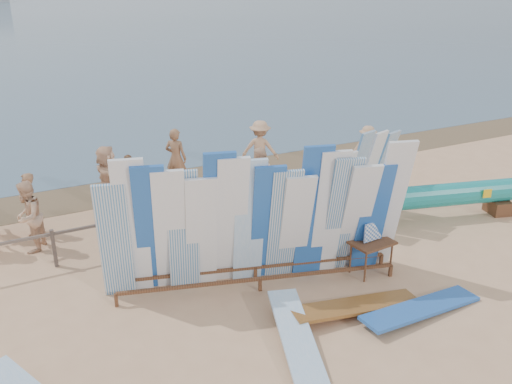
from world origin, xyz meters
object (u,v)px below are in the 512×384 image
beachgoer_1 (30,204)px  beachgoer_4 (130,182)px  beachgoer_9 (260,149)px  beachgoer_7 (176,158)px  vendor_table (371,256)px  beachgoer_2 (28,217)px  side_surfboard_rack (362,180)px  outrigger_canoe (437,197)px  beachgoer_5 (108,178)px  beachgoer_8 (260,178)px  beach_chair_left (168,222)px  stroller (171,209)px  flat_board_d (421,313)px  flat_board_c (356,312)px  beachgoer_extra_0 (367,149)px  beach_chair_right (194,212)px  flat_board_b (297,348)px  main_surfboard_rack (258,225)px

beachgoer_1 → beachgoer_4: 2.68m
beachgoer_9 → beachgoer_7: (-2.74, 0.29, 0.01)m
vendor_table → beachgoer_4: beachgoer_4 is taller
beachgoer_2 → beachgoer_4: size_ratio=1.09×
side_surfboard_rack → outrigger_canoe: side_surfboard_rack is taller
beachgoer_5 → beachgoer_8: bearing=-124.5°
side_surfboard_rack → beachgoer_2: side_surfboard_rack is taller
beachgoer_8 → side_surfboard_rack: bearing=47.8°
beachgoer_2 → beachgoer_7: beachgoer_7 is taller
vendor_table → beachgoer_2: size_ratio=0.70×
vendor_table → beachgoer_7: size_ratio=0.65×
beachgoer_5 → beach_chair_left: bearing=-165.8°
stroller → beachgoer_1: size_ratio=0.61×
flat_board_d → side_surfboard_rack: bearing=-24.2°
flat_board_d → beachgoer_8: beachgoer_8 is taller
beachgoer_9 → beachgoer_4: 4.52m
vendor_table → flat_board_d: 1.75m
vendor_table → beachgoer_1: (-6.30, 5.47, 0.40)m
flat_board_d → stroller: (-2.87, 6.18, 0.39)m
beach_chair_left → beachgoer_9: 4.85m
vendor_table → flat_board_d: size_ratio=0.45×
flat_board_c → beachgoer_7: 8.15m
flat_board_d → beachgoer_extra_0: size_ratio=1.73×
beachgoer_4 → beachgoer_9: bearing=36.5°
outrigger_canoe → flat_board_c: outrigger_canoe is taller
flat_board_d → beachgoer_extra_0: bearing=-33.4°
beach_chair_right → beachgoer_4: (-1.27, 1.56, 0.55)m
beach_chair_right → flat_board_b: bearing=-119.3°
flat_board_d → beach_chair_left: 6.56m
flat_board_c → beachgoer_5: size_ratio=1.46×
outrigger_canoe → flat_board_c: size_ratio=2.54×
flat_board_b → beachgoer_8: (2.41, 5.96, 0.85)m
outrigger_canoe → beachgoer_4: beachgoer_4 is taller
side_surfboard_rack → flat_board_d: size_ratio=0.95×
vendor_table → beachgoer_extra_0: 6.90m
main_surfboard_rack → beachgoer_9: (3.22, 5.99, -0.46)m
beachgoer_extra_0 → beachgoer_2: 10.64m
beachgoer_4 → beach_chair_right: bearing=-23.6°
stroller → beachgoer_7: size_ratio=0.52×
side_surfboard_rack → beachgoer_8: (-1.86, 2.13, -0.31)m
main_surfboard_rack → flat_board_b: 2.61m
stroller → beachgoer_7: 2.75m
beachgoer_extra_0 → stroller: bearing=-137.8°
outrigger_canoe → main_surfboard_rack: bearing=-157.0°
beachgoer_7 → flat_board_c: bearing=140.7°
beachgoer_9 → beachgoer_2: bearing=53.0°
outrigger_canoe → beachgoer_8: (-3.74, 2.97, 0.22)m
beachgoer_9 → beachgoer_extra_0: bearing=-162.8°
main_surfboard_rack → beach_chair_left: main_surfboard_rack is taller
outrigger_canoe → vendor_table: (-3.36, -1.48, -0.23)m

